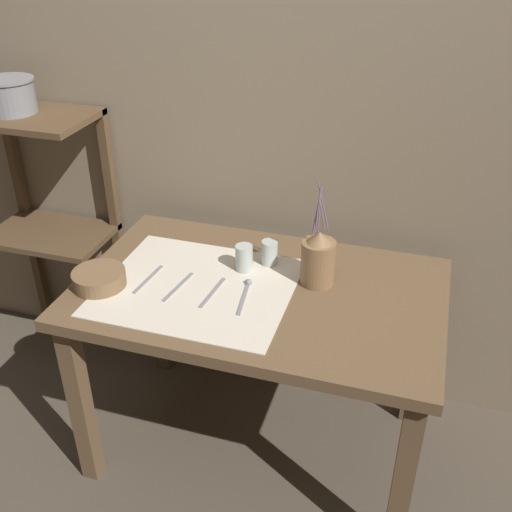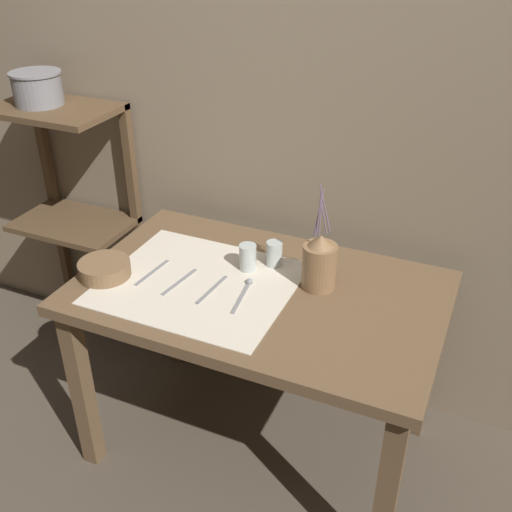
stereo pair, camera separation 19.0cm
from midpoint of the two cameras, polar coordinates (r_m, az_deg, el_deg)
ground_plane at (r=2.44m, az=2.57°, el=-17.42°), size 12.00×12.00×0.00m
stone_wall_back at (r=2.18m, az=8.15°, el=13.95°), size 7.00×0.06×2.40m
wooden_table at (r=2.02m, az=2.98°, el=-5.46°), size 1.20×0.75×0.73m
wooden_shelf_unit at (r=2.62m, az=-15.00°, el=6.49°), size 0.49×0.32×1.14m
linen_cloth at (r=1.99m, az=-2.75°, el=-2.65°), size 0.62×0.54×0.00m
pitcher_with_flowers at (r=1.95m, az=8.86°, el=-0.75°), size 0.11×0.11×0.36m
wooden_bowl at (r=2.05m, az=-11.69°, el=-1.31°), size 0.17×0.17×0.05m
glass_tumbler_near at (r=2.03m, az=1.88°, el=-0.19°), size 0.06×0.06×0.09m
glass_tumbler_far at (r=2.06m, az=4.40°, el=0.15°), size 0.06×0.06×0.09m
knife_center at (r=2.05m, az=-7.27°, el=-1.65°), size 0.03×0.18×0.00m
fork_inner at (r=1.99m, az=-4.60°, el=-2.55°), size 0.04×0.18×0.00m
fork_outer at (r=1.95m, az=-1.43°, el=-3.30°), size 0.03×0.18×0.00m
spoon_inner at (r=1.95m, az=1.84°, el=-3.13°), size 0.04×0.19×0.02m
metal_pot_large at (r=2.50m, az=-18.03°, el=15.00°), size 0.20×0.20×0.13m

